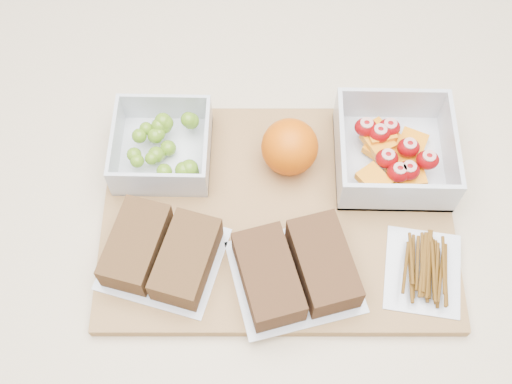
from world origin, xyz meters
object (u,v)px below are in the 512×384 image
at_px(fruit_container, 393,152).
at_px(sandwich_bag_left, 161,252).
at_px(cutting_board, 277,213).
at_px(pretzel_bag, 425,268).
at_px(sandwich_bag_center, 296,270).
at_px(grape_container, 164,146).
at_px(orange, 290,147).

relative_size(fruit_container, sandwich_bag_left, 0.89).
bearing_deg(cutting_board, pretzel_bag, -25.59).
height_order(sandwich_bag_center, pretzel_bag, sandwich_bag_center).
distance_m(sandwich_bag_center, pretzel_bag, 0.15).
bearing_deg(pretzel_bag, cutting_board, 155.47).
distance_m(sandwich_bag_left, pretzel_bag, 0.30).
xyz_separation_m(sandwich_bag_center, pretzel_bag, (0.15, 0.01, -0.01)).
relative_size(grape_container, orange, 1.68).
distance_m(sandwich_bag_left, sandwich_bag_center, 0.15).
distance_m(cutting_board, sandwich_bag_left, 0.15).
relative_size(orange, sandwich_bag_center, 0.42).
xyz_separation_m(fruit_container, pretzel_bag, (0.03, -0.15, -0.01)).
bearing_deg(sandwich_bag_center, cutting_board, 103.25).
bearing_deg(fruit_container, grape_container, 179.04).
height_order(orange, pretzel_bag, orange).
xyz_separation_m(cutting_board, pretzel_bag, (0.17, -0.08, 0.02)).
height_order(grape_container, fruit_container, fruit_container).
height_order(cutting_board, orange, orange).
bearing_deg(fruit_container, sandwich_bag_center, -127.88).
height_order(orange, sandwich_bag_left, orange).
bearing_deg(orange, grape_container, 177.53).
height_order(cutting_board, sandwich_bag_left, sandwich_bag_left).
bearing_deg(grape_container, sandwich_bag_left, -86.31).
bearing_deg(orange, sandwich_bag_left, -137.27).
distance_m(grape_container, sandwich_bag_left, 0.14).
bearing_deg(fruit_container, sandwich_bag_left, -153.46).
xyz_separation_m(sandwich_bag_left, sandwich_bag_center, (0.15, -0.02, 0.00)).
bearing_deg(orange, sandwich_bag_center, -87.52).
relative_size(sandwich_bag_center, pretzel_bag, 1.45).
distance_m(cutting_board, pretzel_bag, 0.18).
distance_m(fruit_container, sandwich_bag_center, 0.20).
xyz_separation_m(sandwich_bag_left, pretzel_bag, (0.30, -0.01, -0.01)).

